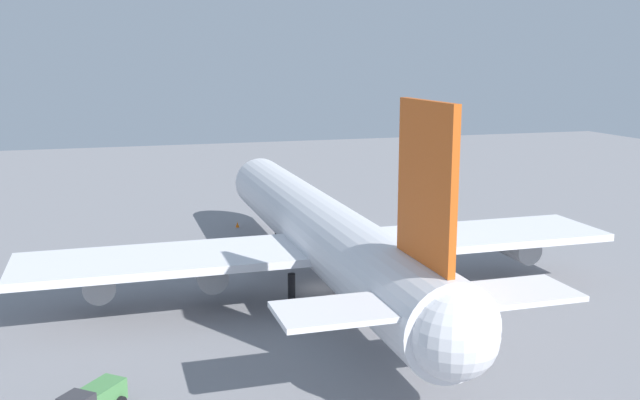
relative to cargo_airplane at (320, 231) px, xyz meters
name	(u,v)px	position (x,y,z in m)	size (l,w,h in m)	color
ground_plane	(320,288)	(0.15, 0.00, -5.73)	(246.45, 246.45, 0.00)	gray
cargo_airplane	(320,231)	(0.00, 0.00, 0.00)	(61.61, 55.40, 19.50)	silver
safety_cone_nose	(237,225)	(27.88, 3.14, -5.37)	(0.51, 0.51, 0.73)	orange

